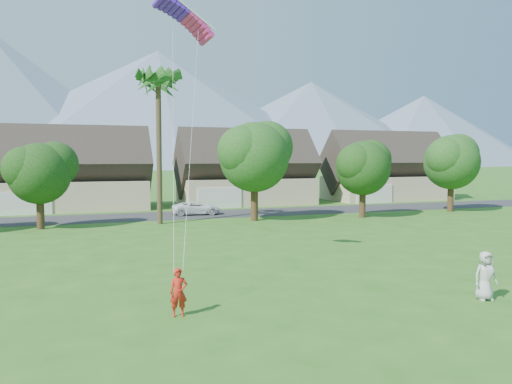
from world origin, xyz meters
name	(u,v)px	position (x,y,z in m)	size (l,w,h in m)	color
ground	(366,344)	(0.00, 0.00, 0.00)	(500.00, 500.00, 0.00)	#2D6019
street	(173,215)	(0.00, 34.00, 0.01)	(90.00, 7.00, 0.01)	#2D2D30
kite_flyer	(179,292)	(-4.75, 4.31, 0.84)	(0.61, 0.40, 1.67)	red
watcher	(485,276)	(6.69, 2.49, 0.94)	(0.92, 0.60, 1.88)	beige
parked_car	(197,208)	(2.22, 34.00, 0.64)	(2.11, 4.58, 1.27)	white
mountain_ridge	(121,112)	(10.40, 260.00, 29.07)	(540.00, 240.00, 70.00)	slate
houses_row	(164,175)	(0.49, 42.99, 3.44)	(72.75, 8.19, 8.86)	beige
tree_row	(171,164)	(-1.14, 27.92, 4.89)	(62.27, 6.67, 8.45)	#47301C
fan_palm	(158,78)	(-2.00, 28.50, 11.80)	(3.00, 3.00, 13.80)	#4C3D26
parafoil_kite	(186,16)	(-3.16, 10.73, 11.91)	(3.01, 1.19, 0.50)	#531BD0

